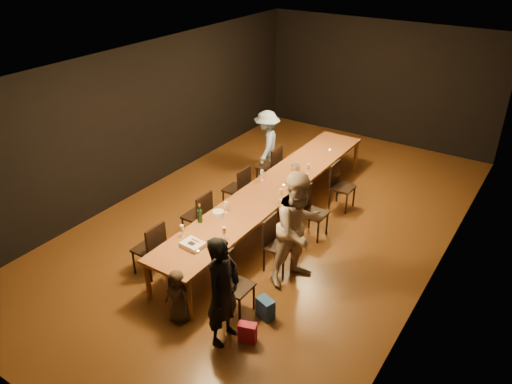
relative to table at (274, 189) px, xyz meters
The scene contains 30 objects.
ground 0.70m from the table, ahead, with size 10.00×10.00×0.00m, color #482612.
room_shell 1.38m from the table, ahead, with size 6.04×10.04×3.02m.
table is the anchor object (origin of this frame).
chair_right_0 2.56m from the table, 70.50° to the right, with size 0.42×0.42×0.93m, color black, non-canonical shape.
chair_right_1 1.49m from the table, 54.69° to the right, with size 0.42×0.42×0.93m, color black, non-canonical shape.
chair_right_2 0.88m from the table, ahead, with size 0.42×0.42×0.93m, color black, non-canonical shape.
chair_right_3 1.49m from the table, 54.69° to the left, with size 0.42×0.42×0.93m, color black, non-canonical shape.
chair_left_0 2.56m from the table, 109.50° to the right, with size 0.42×0.42×0.93m, color black, non-canonical shape.
chair_left_1 1.49m from the table, 125.31° to the right, with size 0.42×0.42×0.93m, color black, non-canonical shape.
chair_left_2 0.88m from the table, behind, with size 0.42×0.42×0.93m, color black, non-canonical shape.
chair_left_3 1.49m from the table, 125.31° to the left, with size 0.42×0.42×0.93m, color black, non-canonical shape.
woman_birthday 3.10m from the table, 70.79° to the right, with size 0.59×0.38×1.61m, color black.
woman_tan 1.75m from the table, 45.96° to the right, with size 0.91×0.71×1.86m, color tan.
man_blue 1.97m from the table, 125.76° to the left, with size 0.97×0.56×1.50m, color #7C98C0.
child 3.02m from the table, 84.78° to the right, with size 0.42×0.27×0.85m, color #3A2E20.
gift_bag_red 3.14m from the table, 64.94° to the right, with size 0.25×0.13×0.29m, color #C11C3F.
gift_bag_blue 2.66m from the table, 60.94° to the right, with size 0.25×0.17×0.32m, color #2553A1.
birthday_cake 2.30m from the table, 90.18° to the right, with size 0.34×0.28×0.08m.
plate_stack 1.42m from the table, 98.42° to the right, with size 0.19×0.19×0.11m, color white.
champagne_bottle 1.74m from the table, 101.97° to the right, with size 0.08×0.08×0.33m, color black, non-canonical shape.
ice_bucket 0.67m from the table, 83.36° to the left, with size 0.18×0.18×0.20m, color #BCBBC0.
wineglass_0 2.20m from the table, 98.19° to the right, with size 0.06×0.06×0.21m, color beige, non-canonical shape.
wineglass_1 1.89m from the table, 82.18° to the right, with size 0.06×0.06×0.21m, color beige, non-canonical shape.
wineglass_2 1.24m from the table, 98.45° to the right, with size 0.06×0.06×0.21m, color silver, non-canonical shape.
wineglass_3 0.51m from the table, 44.26° to the right, with size 0.06×0.06×0.21m, color beige, non-canonical shape.
wineglass_4 0.37m from the table, 161.94° to the left, with size 0.06×0.06×0.21m, color silver, non-canonical shape.
wineglass_5 0.86m from the table, 71.26° to the left, with size 0.06×0.06×0.21m, color silver, non-canonical shape.
tealight_near 2.38m from the table, 86.38° to the right, with size 0.05×0.05×0.03m, color #B2B7B2.
tealight_mid 0.20m from the table, 36.50° to the left, with size 0.05×0.05×0.03m, color #B2B7B2.
tealight_far 2.03m from the table, 85.76° to the left, with size 0.05×0.05×0.03m, color #B2B7B2.
Camera 1 is at (4.14, -6.91, 5.01)m, focal length 35.00 mm.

